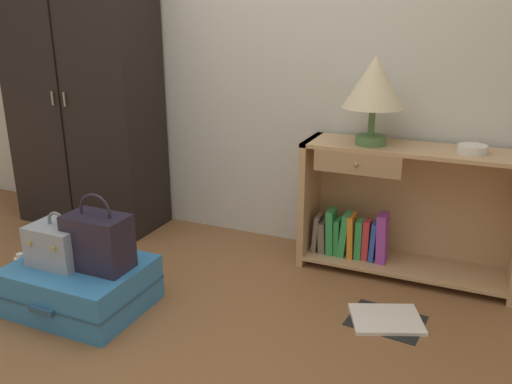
# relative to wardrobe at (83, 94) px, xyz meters

# --- Properties ---
(ground_plane) EXTENTS (9.00, 9.00, 0.00)m
(ground_plane) POSITION_rel_wardrobe_xyz_m (1.29, -1.20, -0.93)
(ground_plane) COLOR brown
(back_wall) EXTENTS (6.40, 0.10, 2.60)m
(back_wall) POSITION_rel_wardrobe_xyz_m (1.29, 0.30, 0.37)
(back_wall) COLOR beige
(back_wall) RESTS_ON ground_plane
(wardrobe) EXTENTS (1.03, 0.47, 1.86)m
(wardrobe) POSITION_rel_wardrobe_xyz_m (0.00, 0.00, 0.00)
(wardrobe) COLOR black
(wardrobe) RESTS_ON ground_plane
(bookshelf) EXTENTS (1.20, 0.36, 0.76)m
(bookshelf) POSITION_rel_wardrobe_xyz_m (2.16, 0.06, -0.56)
(bookshelf) COLOR tan
(bookshelf) RESTS_ON ground_plane
(table_lamp) EXTENTS (0.34, 0.34, 0.48)m
(table_lamp) POSITION_rel_wardrobe_xyz_m (1.98, 0.02, 0.16)
(table_lamp) COLOR #4C7542
(table_lamp) RESTS_ON bookshelf
(bowl) EXTENTS (0.15, 0.15, 0.04)m
(bowl) POSITION_rel_wardrobe_xyz_m (2.51, 0.03, -0.15)
(bowl) COLOR silver
(bowl) RESTS_ON bookshelf
(suitcase_large) EXTENTS (0.66, 0.55, 0.24)m
(suitcase_large) POSITION_rel_wardrobe_xyz_m (0.76, -1.01, -0.81)
(suitcase_large) COLOR teal
(suitcase_large) RESTS_ON ground_plane
(train_case) EXTENTS (0.28, 0.23, 0.28)m
(train_case) POSITION_rel_wardrobe_xyz_m (0.67, -1.03, -0.58)
(train_case) COLOR #8E99A3
(train_case) RESTS_ON suitcase_large
(handbag) EXTENTS (0.31, 0.19, 0.39)m
(handbag) POSITION_rel_wardrobe_xyz_m (0.89, -0.99, -0.54)
(handbag) COLOR #231E2D
(handbag) RESTS_ON suitcase_large
(bottle) EXTENTS (0.07, 0.07, 0.22)m
(bottle) POSITION_rel_wardrobe_xyz_m (0.34, -1.00, -0.83)
(bottle) COLOR white
(bottle) RESTS_ON ground_plane
(open_book_on_floor) EXTENTS (0.41, 0.38, 0.02)m
(open_book_on_floor) POSITION_rel_wardrobe_xyz_m (2.23, -0.52, -0.92)
(open_book_on_floor) COLOR white
(open_book_on_floor) RESTS_ON ground_plane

